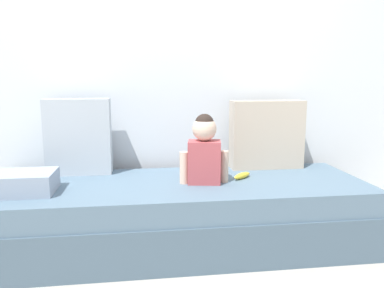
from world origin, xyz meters
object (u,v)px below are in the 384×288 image
Objects in this scene: banana at (242,176)px; folded_blanket at (20,183)px; couch at (181,214)px; throw_pillow_right at (267,134)px; toddler at (204,150)px; throw_pillow_left at (79,137)px.

banana is 1.39m from folded_blanket.
couch is 4.60× the size of throw_pillow_right.
couch is 5.55× the size of toddler.
couch is at bearing -25.31° from throw_pillow_left.
throw_pillow_left is at bearing 57.01° from folded_blanket.
folded_blanket is at bearing -174.22° from banana.
banana is at bearing -14.66° from throw_pillow_left.
throw_pillow_left reaches higher than toddler.
toddler is 0.34m from banana.
throw_pillow_right reaches higher than folded_blanket.
banana is at bearing 5.78° from folded_blanket.
banana is (1.10, -0.29, -0.24)m from throw_pillow_left.
banana is at bearing -132.18° from throw_pillow_right.
folded_blanket is at bearing -122.99° from throw_pillow_left.
throw_pillow_right is at bearing 14.61° from folded_blanket.
throw_pillow_left is 0.55m from folded_blanket.
folded_blanket is (-0.28, -0.43, -0.20)m from throw_pillow_left.
toddler is (-0.53, -0.35, -0.04)m from throw_pillow_right.
throw_pillow_left is 1.32× the size of folded_blanket.
couch is 14.58× the size of banana.
throw_pillow_left is at bearing 154.69° from couch.
couch is 6.20× the size of folded_blanket.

